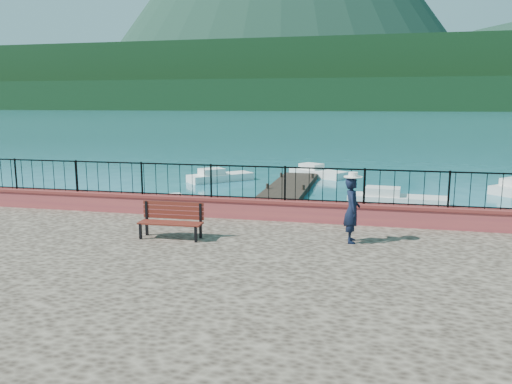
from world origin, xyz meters
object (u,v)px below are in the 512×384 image
at_px(park_bench, 171,228).
at_px(boat_1, 397,196).
at_px(boat_4, 318,170).
at_px(person, 352,210).
at_px(boat_0, 181,203).
at_px(boat_3, 220,174).

relative_size(park_bench, boat_1, 0.37).
relative_size(boat_1, boat_4, 1.19).
bearing_deg(person, park_bench, 92.07).
height_order(boat_0, boat_4, same).
bearing_deg(boat_4, person, -50.51).
bearing_deg(boat_1, boat_4, 123.28).
relative_size(boat_0, boat_4, 0.91).
height_order(boat_1, boat_4, same).
distance_m(boat_1, boat_4, 9.08).
bearing_deg(park_bench, person, 6.97).
relative_size(person, boat_0, 0.48).
height_order(park_bench, boat_3, park_bench).
xyz_separation_m(person, boat_1, (1.66, 10.89, -1.59)).
distance_m(boat_0, boat_1, 9.60).
height_order(park_bench, boat_1, park_bench).
distance_m(park_bench, boat_4, 19.61).
bearing_deg(person, boat_0, 38.67).
bearing_deg(boat_3, person, -106.63).
relative_size(person, boat_4, 0.44).
xyz_separation_m(park_bench, boat_1, (6.04, 11.53, -1.07)).
bearing_deg(boat_4, boat_1, -29.99).
bearing_deg(boat_3, boat_1, -70.68).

